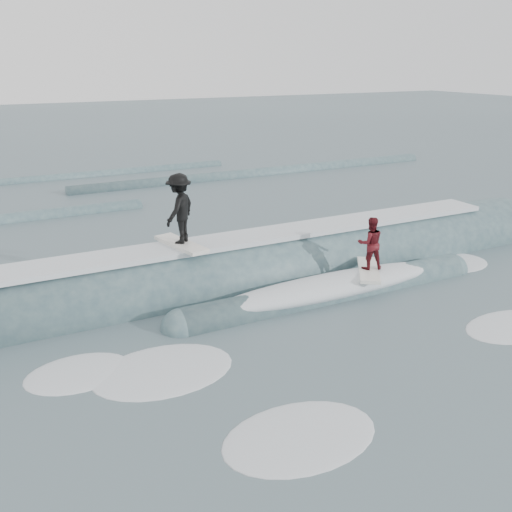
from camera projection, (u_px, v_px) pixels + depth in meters
name	position (u px, v px, depth m)	size (l,w,h in m)	color
ground	(308.00, 332.00, 13.94)	(160.00, 160.00, 0.00)	#3B4C56
breaking_wave	(249.00, 281.00, 16.99)	(24.26, 4.10, 2.64)	#344D58
surfer_black	(180.00, 211.00, 15.53)	(1.40, 2.07, 2.03)	silver
surfer_red	(370.00, 247.00, 16.15)	(1.58, 1.96, 1.62)	white
whitewater	(373.00, 351.00, 13.02)	(14.36, 7.37, 0.10)	silver
far_swells	(103.00, 192.00, 28.35)	(41.46, 8.65, 0.80)	#344D58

